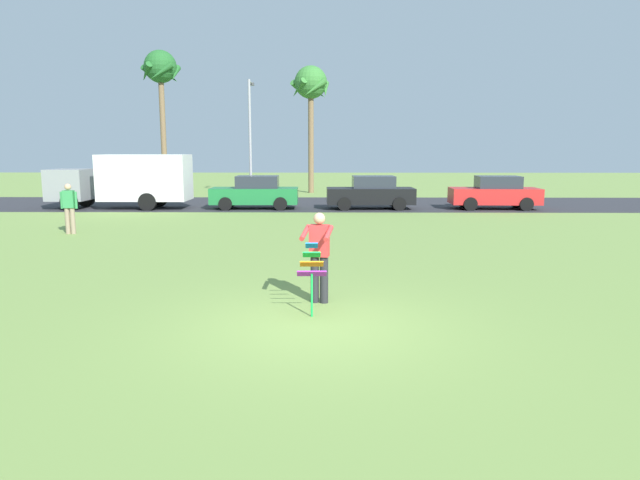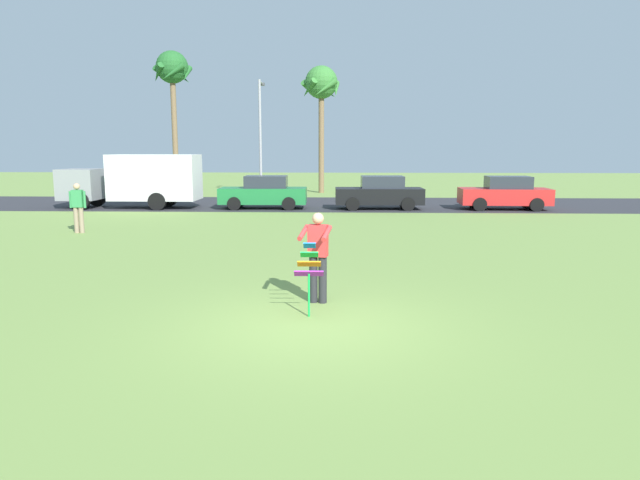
% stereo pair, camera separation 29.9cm
% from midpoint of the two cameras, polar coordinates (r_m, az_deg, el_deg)
% --- Properties ---
extents(ground_plane, '(120.00, 120.00, 0.00)m').
position_cam_midpoint_polar(ground_plane, '(9.51, -1.42, -8.64)').
color(ground_plane, olive).
extents(road_strip, '(120.00, 8.00, 0.01)m').
position_cam_midpoint_polar(road_strip, '(30.01, 0.05, 3.65)').
color(road_strip, '#2D2D33').
rests_on(road_strip, ground).
extents(person_kite_flyer, '(0.63, 0.72, 1.73)m').
position_cam_midpoint_polar(person_kite_flyer, '(10.66, -0.89, -1.41)').
color(person_kite_flyer, '#26262B').
rests_on(person_kite_flyer, ground).
extents(kite_held, '(0.52, 0.64, 1.24)m').
position_cam_midpoint_polar(kite_held, '(9.96, -1.70, -2.74)').
color(kite_held, blue).
rests_on(kite_held, ground).
extents(parked_truck_grey_van, '(6.70, 2.13, 2.62)m').
position_cam_midpoint_polar(parked_truck_grey_van, '(29.20, -19.03, 5.76)').
color(parked_truck_grey_van, gray).
rests_on(parked_truck_grey_van, ground).
extents(parked_car_green, '(4.24, 1.91, 1.60)m').
position_cam_midpoint_polar(parked_car_green, '(27.79, -6.85, 4.73)').
color(parked_car_green, '#1E7238').
rests_on(parked_car_green, ground).
extents(parked_car_black, '(4.24, 1.91, 1.60)m').
position_cam_midpoint_polar(parked_car_black, '(27.62, 4.85, 4.74)').
color(parked_car_black, black).
rests_on(parked_car_black, ground).
extents(parked_car_red, '(4.26, 1.95, 1.60)m').
position_cam_midpoint_polar(parked_car_red, '(28.68, 16.94, 4.54)').
color(parked_car_red, red).
rests_on(parked_car_red, ground).
extents(palm_tree_left_near, '(2.58, 2.71, 9.23)m').
position_cam_midpoint_polar(palm_tree_left_near, '(39.92, -15.97, 15.84)').
color(palm_tree_left_near, brown).
rests_on(palm_tree_left_near, ground).
extents(palm_tree_right_near, '(2.58, 2.71, 8.18)m').
position_cam_midpoint_polar(palm_tree_right_near, '(37.88, -1.17, 15.09)').
color(palm_tree_right_near, brown).
rests_on(palm_tree_right_near, ground).
extents(streetlight_pole, '(0.24, 1.65, 7.00)m').
position_cam_midpoint_polar(streetlight_pole, '(35.32, -7.28, 10.90)').
color(streetlight_pole, '#9E9EA3').
rests_on(streetlight_pole, ground).
extents(person_walker_near, '(0.57, 0.24, 1.73)m').
position_cam_midpoint_polar(person_walker_near, '(21.29, -24.31, 3.05)').
color(person_walker_near, gray).
rests_on(person_walker_near, ground).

